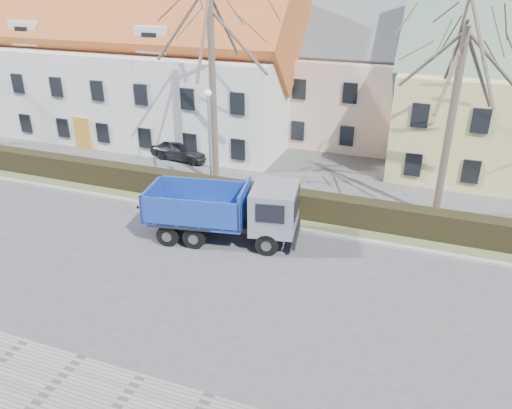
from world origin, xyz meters
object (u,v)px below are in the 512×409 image
at_px(dump_truck, 217,210).
at_px(streetlight, 210,143).
at_px(parked_car_a, 181,149).
at_px(cart_frame, 137,203).

xyz_separation_m(dump_truck, streetlight, (-2.38, 4.37, 1.50)).
xyz_separation_m(dump_truck, parked_car_a, (-6.59, 8.77, -0.72)).
distance_m(cart_frame, parked_car_a, 7.52).
bearing_deg(cart_frame, streetlight, 46.29).
height_order(dump_truck, parked_car_a, dump_truck).
relative_size(dump_truck, parked_car_a, 1.73).
distance_m(dump_truck, streetlight, 5.20).
height_order(streetlight, cart_frame, streetlight).
relative_size(dump_truck, cart_frame, 11.66).
distance_m(streetlight, parked_car_a, 6.49).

